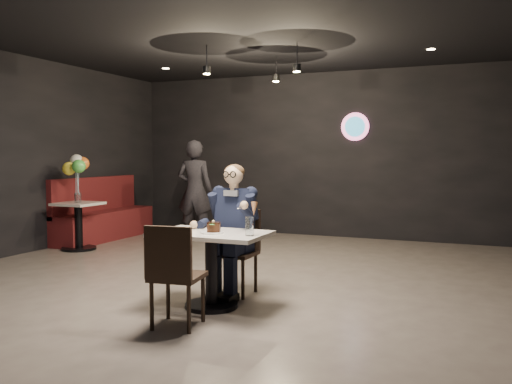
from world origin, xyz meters
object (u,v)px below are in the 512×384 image
at_px(side_table, 79,225).
at_px(passerby, 195,190).
at_px(chair_far, 235,252).
at_px(balloon_vase, 78,198).
at_px(chair_near, 178,274).
at_px(sundae_glass, 249,226).
at_px(seated_man, 235,228).
at_px(main_table, 211,270).
at_px(booth_bench, 104,208).

height_order(side_table, passerby, passerby).
xyz_separation_m(chair_far, balloon_vase, (-3.44, 1.52, 0.37)).
bearing_deg(passerby, chair_near, 109.78).
distance_m(balloon_vase, passerby, 1.98).
xyz_separation_m(sundae_glass, balloon_vase, (-3.88, 2.14, -0.01)).
distance_m(side_table, passerby, 2.04).
bearing_deg(seated_man, chair_far, 90.00).
bearing_deg(chair_far, main_table, -90.00).
bearing_deg(chair_far, seated_man, -90.00).
bearing_deg(passerby, booth_bench, 11.49).
xyz_separation_m(main_table, booth_bench, (-3.74, 3.07, 0.18)).
relative_size(chair_near, sundae_glass, 5.24).
distance_m(chair_near, side_table, 4.37).
height_order(chair_far, sundae_glass, sundae_glass).
distance_m(main_table, chair_far, 0.56).
distance_m(main_table, sundae_glass, 0.64).
xyz_separation_m(main_table, chair_near, (0.00, -0.63, 0.09)).
xyz_separation_m(chair_far, seated_man, (0.00, -0.00, 0.26)).
relative_size(seated_man, booth_bench, 0.65).
height_order(chair_far, chair_near, same).
bearing_deg(chair_near, balloon_vase, 133.81).
bearing_deg(balloon_vase, chair_near, -38.08).
xyz_separation_m(seated_man, booth_bench, (-3.74, 2.52, -0.17)).
relative_size(main_table, balloon_vase, 7.14).
height_order(chair_near, seated_man, seated_man).
bearing_deg(passerby, chair_far, 118.10).
relative_size(chair_near, booth_bench, 0.42).
distance_m(sundae_glass, balloon_vase, 4.43).
xyz_separation_m(seated_man, passerby, (-2.20, 3.05, 0.16)).
relative_size(main_table, chair_near, 1.20).
bearing_deg(side_table, balloon_vase, 0.00).
xyz_separation_m(chair_far, booth_bench, (-3.74, 2.52, 0.09)).
bearing_deg(main_table, sundae_glass, -8.99).
relative_size(chair_far, seated_man, 0.64).
xyz_separation_m(chair_far, sundae_glass, (0.44, -0.62, 0.38)).
bearing_deg(main_table, balloon_vase, 149.03).
bearing_deg(main_table, booth_bench, 140.67).
xyz_separation_m(chair_far, side_table, (-3.44, 1.52, -0.07)).
distance_m(main_table, side_table, 4.02).
height_order(chair_near, side_table, chair_near).
height_order(booth_bench, side_table, booth_bench).
height_order(seated_man, booth_bench, seated_man).
distance_m(chair_far, chair_near, 1.18).
height_order(main_table, side_table, side_table).
xyz_separation_m(booth_bench, balloon_vase, (0.30, -1.00, 0.28)).
bearing_deg(main_table, passerby, 121.43).
bearing_deg(booth_bench, balloon_vase, -73.30).
distance_m(chair_far, balloon_vase, 3.78).
bearing_deg(balloon_vase, main_table, -30.97).
xyz_separation_m(main_table, side_table, (-3.44, 2.07, 0.01)).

